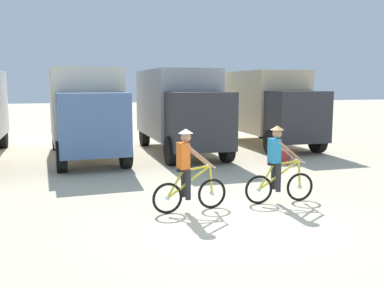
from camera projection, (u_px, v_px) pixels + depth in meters
The scene contains 7 objects.
ground_plane at pixel (236, 219), 8.82m from camera, with size 120.00×120.00×0.00m, color beige.
box_truck_cream_rv at pixel (85, 108), 16.23m from camera, with size 2.73×6.87×3.35m.
box_truck_grey_hauler at pixel (179, 106), 17.40m from camera, with size 2.47×6.78×3.35m.
box_truck_tan_camper at pixel (266, 104), 19.51m from camera, with size 2.44×6.77×3.35m.
cyclist_orange_shirt at pixel (188, 173), 9.27m from camera, with size 1.73×0.52×1.82m.
cyclist_cowboy_hat at pixel (278, 167), 9.96m from camera, with size 1.73×0.52×1.82m.
supply_crate at pixel (279, 156), 15.22m from camera, with size 0.72×0.68×0.49m, color #9E2D2D.
Camera 1 is at (-3.23, -7.94, 2.75)m, focal length 40.13 mm.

